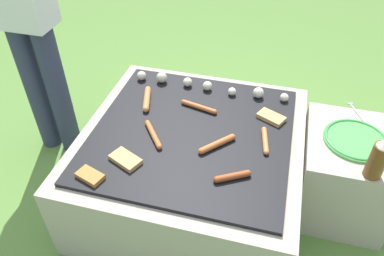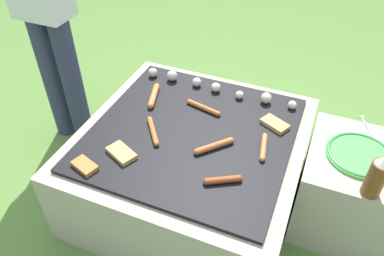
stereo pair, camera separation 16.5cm
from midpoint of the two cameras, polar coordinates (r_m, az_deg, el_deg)
The scene contains 16 objects.
ground_plane at distance 1.97m, azimuth -2.44°, elevation -9.93°, with size 14.00×14.00×0.00m, color #567F38.
grill at distance 1.81m, azimuth -2.62°, elevation -5.72°, with size 0.98×0.98×0.42m.
side_ledge at distance 1.88m, azimuth 19.70°, elevation -6.64°, with size 0.40×0.47×0.42m.
sausage_back_center at distance 1.85m, azimuth -9.43°, elevation 4.30°, with size 0.08×0.19×0.03m.
sausage_front_right at distance 1.45m, azimuth 2.94°, elevation -7.53°, with size 0.14×0.09×0.03m.
sausage_front_center at distance 1.78m, azimuth -1.59°, elevation 3.15°, with size 0.19×0.06×0.02m.
sausage_mid_right at distance 1.65m, azimuth -8.80°, elevation -1.08°, with size 0.13×0.16×0.02m.
sausage_front_left at distance 1.62m, azimuth 8.23°, elevation -2.01°, with size 0.05×0.17×0.02m.
sausage_mid_left at distance 1.58m, azimuth 0.89°, elevation -2.56°, with size 0.14×0.15×0.03m.
bread_slice_left at distance 1.75m, azimuth 9.35°, elevation 1.52°, with size 0.14×0.12×0.02m.
bread_slice_center at distance 1.53m, azimuth -18.30°, elevation -7.09°, with size 0.12×0.09×0.02m.
bread_slice_right at distance 1.56m, azimuth -13.12°, elevation -4.81°, with size 0.15×0.12×0.02m.
mushroom_row at distance 1.91m, azimuth -0.81°, elevation 6.53°, with size 0.79×0.07×0.06m.
plate_colorful at distance 1.73m, azimuth 21.29°, elevation -1.79°, with size 0.28×0.28×0.02m.
condiment_bottle at distance 1.54m, azimuth 23.85°, elevation -4.46°, with size 0.07×0.07×0.19m.
fork_utensil at distance 1.88m, azimuth 21.96°, elevation 1.61°, with size 0.10×0.21×0.01m.
Camera 1 is at (0.32, -1.22, 1.51)m, focal length 35.00 mm.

